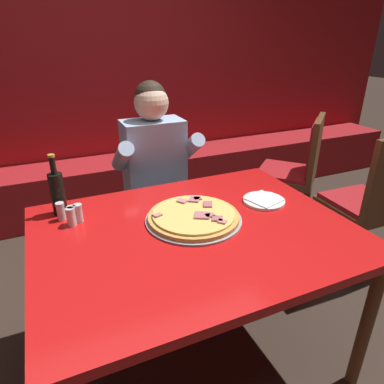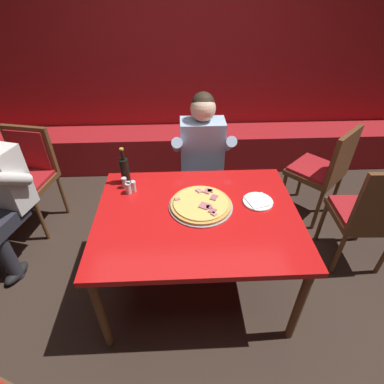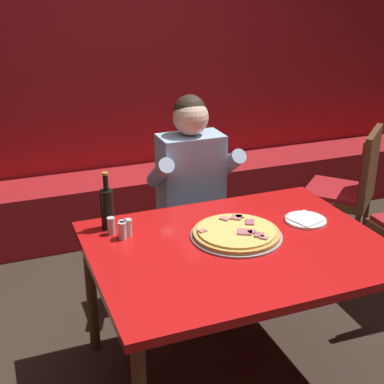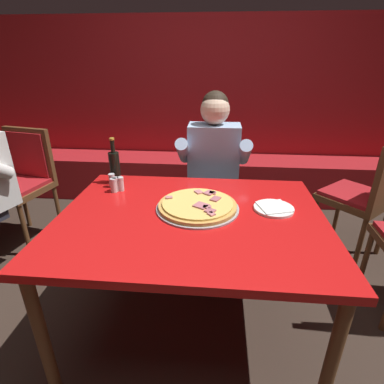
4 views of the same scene
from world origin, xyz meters
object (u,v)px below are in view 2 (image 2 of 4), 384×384
Objects in this scene: shaker_parmesan at (130,188)px; main_dining_table at (197,221)px; shaker_black_pepper at (128,189)px; dining_chair_far_right at (28,171)px; pizza at (201,204)px; beer_bottle at (125,170)px; plate_white_paper at (258,201)px; dining_chair_far_left at (325,167)px; shaker_oregano at (125,183)px; diner_seated_blue_shirt at (203,160)px; shaker_red_pepper_flakes at (133,187)px; dining_chair_near_left at (371,212)px.

main_dining_table is at bearing -28.95° from shaker_parmesan.
main_dining_table is at bearing -27.04° from shaker_black_pepper.
main_dining_table is 1.42× the size of dining_chair_far_right.
pizza is 1.51× the size of beer_bottle.
dining_chair_far_left is (0.81, 0.70, -0.18)m from plate_white_paper.
shaker_oregano reaches higher than pizza.
pizza is (0.03, 0.07, 0.09)m from main_dining_table.
dining_chair_far_right reaches higher than main_dining_table.
main_dining_table is at bearing -30.06° from dining_chair_far_right.
shaker_parmesan is at bearing 169.68° from plate_white_paper.
shaker_parmesan is 0.07× the size of diner_seated_blue_shirt.
shaker_red_pepper_flakes is at bearing -138.30° from diner_seated_blue_shirt.
pizza is 0.54m from shaker_parmesan.
pizza is 1.43m from dining_chair_far_left.
plate_white_paper is 1.00m from beer_bottle.
dining_chair_far_right is (-1.93, 0.77, -0.19)m from plate_white_paper.
shaker_black_pepper is (-0.91, 0.15, 0.03)m from plate_white_paper.
shaker_parmesan is (-0.91, 0.17, 0.03)m from plate_white_paper.
main_dining_table is at bearing -166.98° from plate_white_paper.
shaker_parmesan reaches higher than pizza.
main_dining_table is 1.35× the size of dining_chair_near_left.
main_dining_table is 15.77× the size of shaker_black_pepper.
plate_white_paper is at bearing -21.74° from dining_chair_far_right.
main_dining_table is 1.48m from dining_chair_far_left.
beer_bottle is at bearing 103.40° from shaker_black_pepper.
shaker_red_pepper_flakes is 0.73m from diner_seated_blue_shirt.
dining_chair_near_left is at bearing 3.45° from plate_white_paper.
shaker_black_pepper is at bearing -113.49° from shaker_parmesan.
pizza is at bearing 69.14° from main_dining_table.
dining_chair_far_right is at bearing 154.06° from beer_bottle.
main_dining_table is 0.62m from shaker_oregano.
shaker_oregano is 0.09× the size of dining_chair_far_left.
dining_chair_far_left reaches higher than shaker_red_pepper_flakes.
beer_bottle is at bearing 120.23° from shaker_red_pepper_flakes.
shaker_oregano is at bearing -29.18° from dining_chair_far_right.
beer_bottle is 0.73m from diner_seated_blue_shirt.
beer_bottle reaches higher than shaker_oregano.
main_dining_table is 15.77× the size of shaker_oregano.
dining_chair_far_left is 1.02× the size of dining_chair_far_right.
dining_chair_far_right is at bearing 152.52° from pizza.
shaker_black_pepper is at bearing -138.66° from diner_seated_blue_shirt.
dining_chair_far_right is at bearing 178.59° from dining_chair_far_left.
beer_bottle is at bearing 88.91° from shaker_oregano.
dining_chair_far_right is at bearing 165.83° from dining_chair_near_left.
shaker_oregano is at bearing -164.73° from dining_chair_far_left.
plate_white_paper is at bearing 13.02° from main_dining_table.
beer_bottle is at bearing 172.69° from dining_chair_near_left.
shaker_red_pepper_flakes is at bearing -29.57° from dining_chair_far_right.
dining_chair_far_right is (-2.84, 0.72, -0.01)m from dining_chair_near_left.
main_dining_table is 0.56m from shaker_parmesan.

